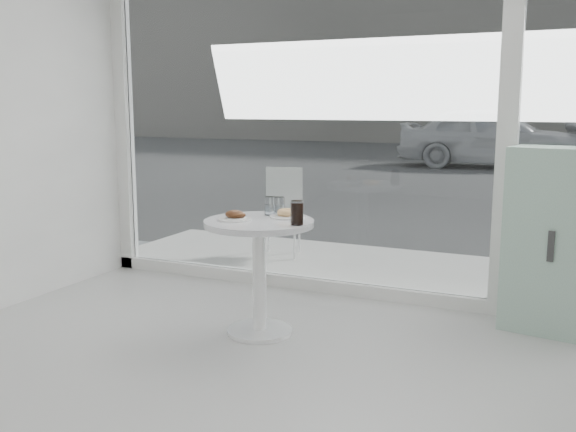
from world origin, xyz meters
The scene contains 13 objects.
storefront centered at (0.07, 3.00, 1.71)m, with size 5.00×0.14×3.00m.
main_table centered at (-0.50, 1.90, 0.55)m, with size 0.72×0.72×0.77m.
patio_deck centered at (0.00, 3.80, 0.03)m, with size 5.60×1.60×0.05m, color silver.
street centered at (0.00, 16.00, 0.00)m, with size 40.00×24.00×0.00m, color #313131.
far_building centered at (0.00, 25.00, 4.00)m, with size 40.00×2.00×8.00m, color gray.
mint_cabinet centered at (1.24, 2.78, 0.62)m, with size 0.63×0.47×1.24m.
patio_chair centered at (-1.27, 3.91, 0.53)m, with size 0.45×0.45×0.85m.
car_white centered at (-0.63, 14.66, 0.76)m, with size 1.80×4.47×1.52m, color silver.
plate_fritter centered at (-0.63, 1.83, 0.80)m, with size 0.21×0.21×0.07m.
plate_donut centered at (-0.37, 2.07, 0.79)m, with size 0.24×0.24×0.06m.
water_tumbler_a centered at (-0.52, 2.11, 0.83)m, with size 0.08×0.08×0.13m.
water_tumbler_b centered at (-0.47, 2.14, 0.82)m, with size 0.08×0.08×0.12m.
cola_glass centered at (-0.21, 1.85, 0.84)m, with size 0.08×0.08×0.15m.
Camera 1 is at (1.38, -1.75, 1.50)m, focal length 40.00 mm.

